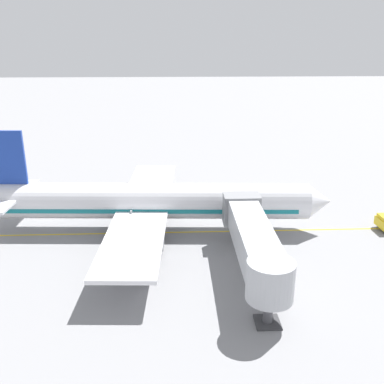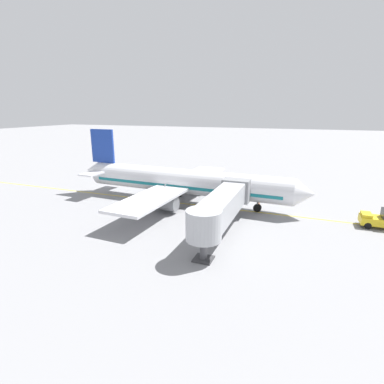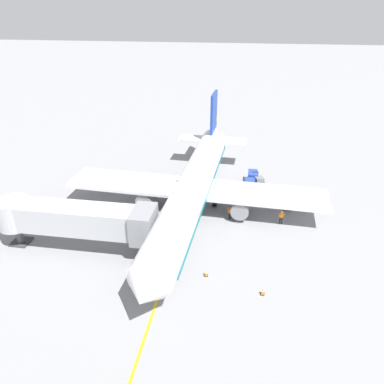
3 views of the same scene
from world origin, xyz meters
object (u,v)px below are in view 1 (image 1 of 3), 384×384
object	(u,v)px
ground_crew_loader	(165,190)
safety_cone_nose_right	(257,200)
parked_airliner	(151,202)
baggage_cart_front	(103,201)
baggage_tug_trailing	(133,190)
baggage_cart_second_in_train	(80,200)
ground_crew_wing_walker	(163,206)
baggage_tug_lead	(87,200)
jet_bridge	(254,241)
safety_cone_nose_left	(251,215)

from	to	relation	value
ground_crew_loader	safety_cone_nose_right	distance (m)	11.65
parked_airliner	baggage_cart_front	distance (m)	9.08
baggage_tug_trailing	baggage_cart_second_in_train	size ratio (longest dim) A/B	0.88
ground_crew_wing_walker	baggage_cart_second_in_train	bearing A→B (deg)	-103.76
baggage_tug_trailing	ground_crew_wing_walker	bearing A→B (deg)	31.62
baggage_tug_lead	baggage_cart_second_in_train	distance (m)	0.96
jet_bridge	baggage_tug_trailing	bearing A→B (deg)	-150.64
baggage_cart_second_in_train	safety_cone_nose_left	xyz separation A→B (m)	(3.97, 19.93, -0.66)
safety_cone_nose_left	baggage_cart_second_in_train	bearing A→B (deg)	-101.25
baggage_tug_lead	baggage_cart_second_in_train	bearing A→B (deg)	-49.18
parked_airliner	ground_crew_loader	bearing A→B (deg)	172.49
ground_crew_wing_walker	ground_crew_loader	xyz separation A→B (m)	(-5.61, 0.18, 0.00)
baggage_tug_lead	ground_crew_loader	xyz separation A→B (m)	(-2.58, 9.42, 0.24)
jet_bridge	baggage_cart_front	size ratio (longest dim) A/B	5.43
jet_bridge	safety_cone_nose_left	world-z (taller)	jet_bridge
parked_airliner	baggage_tug_lead	bearing A→B (deg)	-132.47
parked_airliner	jet_bridge	world-z (taller)	parked_airliner
jet_bridge	baggage_cart_front	bearing A→B (deg)	-137.89
jet_bridge	ground_crew_loader	size ratio (longest dim) A/B	9.36
jet_bridge	baggage_tug_lead	size ratio (longest dim) A/B	5.71
baggage_tug_lead	safety_cone_nose_left	world-z (taller)	baggage_tug_lead
baggage_tug_lead	safety_cone_nose_left	distance (m)	19.77
baggage_cart_front	baggage_cart_second_in_train	bearing A→B (deg)	-98.02
parked_airliner	jet_bridge	distance (m)	13.54
baggage_tug_lead	safety_cone_nose_left	bearing A→B (deg)	76.63
baggage_cart_front	safety_cone_nose_left	xyz separation A→B (m)	(3.57, 17.14, -0.66)
safety_cone_nose_right	jet_bridge	bearing A→B (deg)	-11.90
jet_bridge	baggage_tug_trailing	world-z (taller)	jet_bridge
baggage_tug_trailing	baggage_cart_front	xyz separation A→B (m)	(4.46, -3.15, 0.24)
baggage_tug_trailing	parked_airliner	bearing A→B (deg)	14.77
ground_crew_loader	safety_cone_nose_right	world-z (taller)	ground_crew_loader
jet_bridge	baggage_cart_second_in_train	distance (m)	24.69
baggage_tug_lead	baggage_cart_front	world-z (taller)	baggage_tug_lead
jet_bridge	ground_crew_loader	distance (m)	21.69
ground_crew_loader	safety_cone_nose_right	size ratio (longest dim) A/B	2.86
ground_crew_loader	baggage_tug_trailing	bearing A→B (deg)	-101.91
jet_bridge	safety_cone_nose_right	bearing A→B (deg)	168.10
baggage_cart_front	safety_cone_nose_left	distance (m)	17.52
safety_cone_nose_left	baggage_tug_lead	bearing A→B (deg)	-103.37
jet_bridge	safety_cone_nose_right	world-z (taller)	jet_bridge
parked_airliner	safety_cone_nose_left	xyz separation A→B (m)	(-2.85, 11.13, -2.90)
baggage_tug_trailing	ground_crew_wing_walker	size ratio (longest dim) A/B	1.52
parked_airliner	ground_crew_wing_walker	world-z (taller)	parked_airliner
baggage_cart_front	ground_crew_wing_walker	world-z (taller)	ground_crew_wing_walker
safety_cone_nose_left	baggage_tug_trailing	bearing A→B (deg)	-119.85
jet_bridge	baggage_tug_lead	world-z (taller)	jet_bridge
baggage_cart_front	baggage_cart_second_in_train	distance (m)	2.81
baggage_cart_second_in_train	safety_cone_nose_right	size ratio (longest dim) A/B	4.93
baggage_tug_lead	baggage_tug_trailing	size ratio (longest dim) A/B	1.08
safety_cone_nose_right	safety_cone_nose_left	bearing A→B (deg)	-18.03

